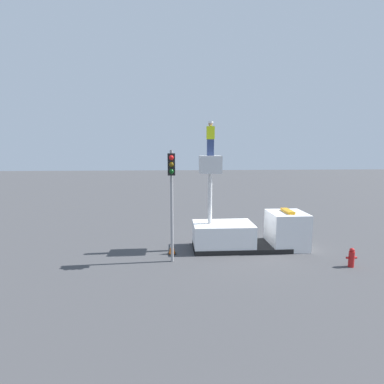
{
  "coord_description": "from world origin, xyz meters",
  "views": [
    {
      "loc": [
        -3.65,
        -15.56,
        5.41
      ],
      "look_at": [
        -2.7,
        -0.83,
        3.27
      ],
      "focal_mm": 28.0,
      "sensor_mm": 36.0,
      "label": 1
    }
  ],
  "objects_px": {
    "bucket_truck": "(249,231)",
    "traffic_light_pole": "(172,184)",
    "traffic_cone_rear": "(172,247)",
    "fire_hydrant": "(351,258)",
    "worker": "(210,139)"
  },
  "relations": [
    {
      "from": "bucket_truck",
      "to": "traffic_light_pole",
      "type": "xyz_separation_m",
      "value": [
        -4.15,
        -1.8,
        2.82
      ]
    },
    {
      "from": "bucket_truck",
      "to": "worker",
      "type": "relative_size",
      "value": 3.51
    },
    {
      "from": "bucket_truck",
      "to": "worker",
      "type": "xyz_separation_m",
      "value": [
        -2.13,
        0.0,
        4.96
      ]
    },
    {
      "from": "traffic_cone_rear",
      "to": "fire_hydrant",
      "type": "bearing_deg",
      "value": -15.1
    },
    {
      "from": "bucket_truck",
      "to": "worker",
      "type": "bearing_deg",
      "value": 180.0
    },
    {
      "from": "worker",
      "to": "traffic_cone_rear",
      "type": "height_order",
      "value": "worker"
    },
    {
      "from": "bucket_truck",
      "to": "traffic_cone_rear",
      "type": "relative_size",
      "value": 8.19
    },
    {
      "from": "traffic_light_pole",
      "to": "bucket_truck",
      "type": "bearing_deg",
      "value": 23.49
    },
    {
      "from": "bucket_truck",
      "to": "traffic_cone_rear",
      "type": "bearing_deg",
      "value": -171.21
    },
    {
      "from": "traffic_light_pole",
      "to": "fire_hydrant",
      "type": "distance_m",
      "value": 8.96
    },
    {
      "from": "bucket_truck",
      "to": "fire_hydrant",
      "type": "height_order",
      "value": "bucket_truck"
    },
    {
      "from": "fire_hydrant",
      "to": "traffic_cone_rear",
      "type": "distance_m",
      "value": 8.56
    },
    {
      "from": "bucket_truck",
      "to": "traffic_cone_rear",
      "type": "height_order",
      "value": "bucket_truck"
    },
    {
      "from": "fire_hydrant",
      "to": "bucket_truck",
      "type": "bearing_deg",
      "value": 144.94
    },
    {
      "from": "traffic_cone_rear",
      "to": "traffic_light_pole",
      "type": "bearing_deg",
      "value": -89.16
    }
  ]
}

